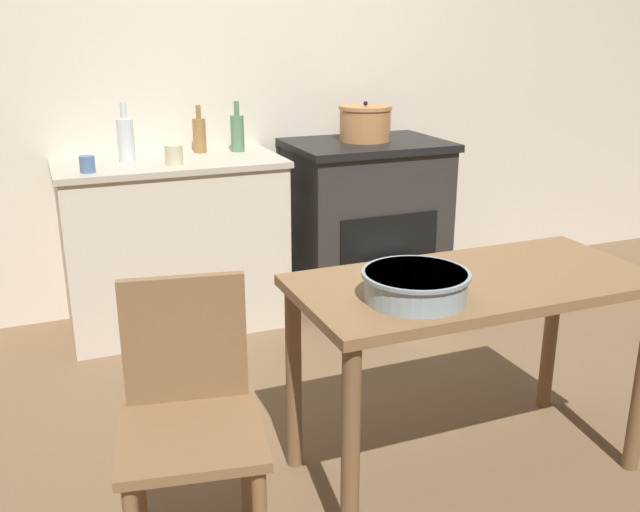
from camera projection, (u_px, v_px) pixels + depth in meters
ground_plane at (361, 422)px, 2.87m from camera, size 14.00×14.00×0.00m
wall_back at (240, 72)px, 3.86m from camera, size 8.00×0.07×2.55m
counter_cabinet at (174, 244)px, 3.68m from camera, size 1.12×0.58×0.88m
stove at (365, 221)px, 4.04m from camera, size 0.85×0.64×0.91m
work_table at (472, 309)px, 2.40m from camera, size 1.21×0.57×0.72m
chair at (190, 416)px, 2.03m from camera, size 0.46×0.46×0.84m
flour_sack at (410, 297)px, 3.71m from camera, size 0.30×0.21×0.34m
stock_pot at (365, 123)px, 3.89m from camera, size 0.29×0.29×0.21m
mixing_bowl_large at (415, 284)px, 2.16m from camera, size 0.33×0.33×0.09m
bottle_far_left at (126, 139)px, 3.48m from camera, size 0.08×0.08×0.29m
bottle_left at (199, 134)px, 3.72m from camera, size 0.07×0.07×0.25m
bottle_mid_left at (237, 132)px, 3.75m from camera, size 0.07×0.07×0.26m
cup_center_left at (174, 155)px, 3.41m from camera, size 0.09×0.09×0.09m
cup_center at (87, 164)px, 3.23m from camera, size 0.07×0.07×0.08m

